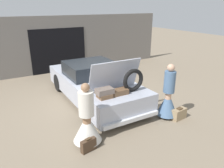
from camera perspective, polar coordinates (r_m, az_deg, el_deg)
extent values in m
plane|color=#7F705B|center=(8.17, -4.59, -3.82)|extent=(40.00, 40.00, 0.00)
cube|color=slate|center=(11.51, -13.90, 10.00)|extent=(12.00, 0.12, 2.80)
cube|color=black|center=(11.49, -13.67, 8.48)|extent=(2.80, 0.02, 2.20)
cube|color=#B2B7C6|center=(7.98, -4.69, -0.46)|extent=(1.93, 4.73, 0.66)
cube|color=#1E2328|center=(8.04, -5.68, 4.01)|extent=(1.70, 1.51, 0.49)
cylinder|color=black|center=(9.04, -13.84, 0.37)|extent=(0.18, 0.68, 0.68)
cylinder|color=black|center=(9.65, -3.64, 2.18)|extent=(0.18, 0.68, 0.68)
cylinder|color=black|center=(6.52, -6.35, -7.04)|extent=(0.18, 0.68, 0.68)
cylinder|color=black|center=(7.34, 6.55, -3.84)|extent=(0.18, 0.68, 0.68)
cube|color=silver|center=(6.18, 5.21, -9.27)|extent=(1.84, 0.10, 0.12)
cube|color=#B2B7C6|center=(6.49, 0.71, 2.24)|extent=(1.64, 0.35, 0.95)
cube|color=brown|center=(6.11, -1.93, -3.06)|extent=(0.38, 0.33, 0.12)
cube|color=brown|center=(6.32, 1.92, -2.06)|extent=(0.50, 0.28, 0.15)
cube|color=#75665B|center=(6.06, -1.95, -1.86)|extent=(0.48, 0.30, 0.16)
torus|color=black|center=(6.48, 5.57, 0.98)|extent=(0.70, 0.12, 0.70)
cylinder|color=#997051|center=(5.56, -6.50, -11.64)|extent=(0.21, 0.21, 0.78)
cone|color=silver|center=(5.54, -6.51, -11.30)|extent=(0.71, 0.71, 0.70)
cylinder|color=silver|center=(5.23, -6.80, -5.13)|extent=(0.38, 0.38, 0.62)
sphere|color=#997051|center=(5.07, -6.99, -0.89)|extent=(0.21, 0.21, 0.21)
cylinder|color=tan|center=(6.93, 14.28, -5.23)|extent=(0.18, 0.18, 0.82)
cone|color=slate|center=(6.91, 14.31, -4.92)|extent=(0.64, 0.64, 0.74)
cylinder|color=slate|center=(6.66, 14.82, 0.53)|extent=(0.33, 0.33, 0.65)
sphere|color=tan|center=(6.53, 15.16, 4.14)|extent=(0.22, 0.22, 0.22)
cube|color=#473323|center=(5.41, -6.16, -15.60)|extent=(0.41, 0.21, 0.31)
cube|color=#4C3823|center=(5.31, -6.23, -14.07)|extent=(0.15, 0.10, 0.02)
cube|color=#9E8460|center=(7.00, 17.11, -7.48)|extent=(0.50, 0.26, 0.33)
cube|color=#4C3823|center=(6.92, 17.27, -6.12)|extent=(0.18, 0.15, 0.02)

